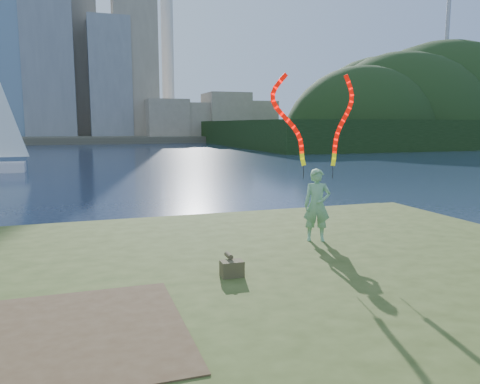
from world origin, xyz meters
name	(u,v)px	position (x,y,z in m)	size (l,w,h in m)	color
ground	(180,292)	(0.00, 0.00, 0.00)	(320.00, 320.00, 0.00)	#18243D
grassy_knoll	(208,320)	(0.00, -2.30, 0.34)	(20.00, 18.00, 0.80)	#374619
dirt_patch	(55,336)	(-2.20, -3.20, 0.81)	(3.20, 3.00, 0.02)	#47331E
far_shore	(90,138)	(0.00, 95.00, 0.60)	(320.00, 40.00, 1.20)	#4C4738
wooded_hill	(439,143)	(59.57, 59.96, 0.16)	(78.00, 50.00, 63.00)	black
woman_with_ribbons	(318,179)	(3.18, 0.13, 2.21)	(1.93, 0.76, 4.01)	#106614
canvas_bag	(232,268)	(0.59, -1.67, 0.95)	(0.39, 0.44, 0.37)	#484326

